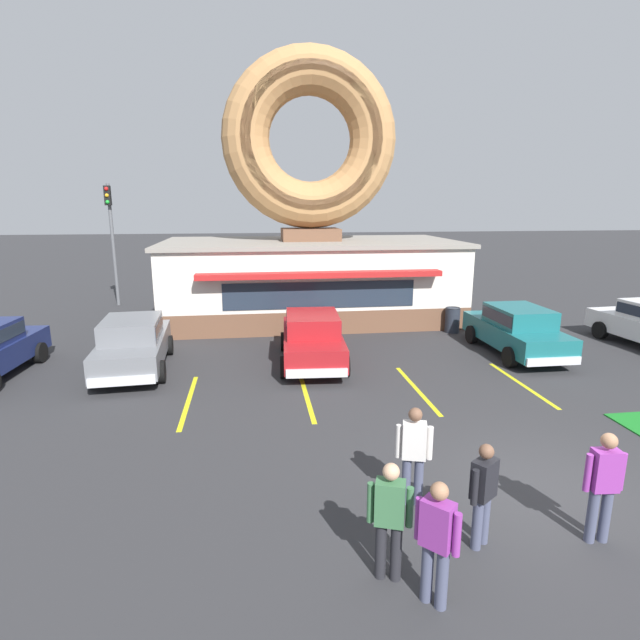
{
  "coord_description": "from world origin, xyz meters",
  "views": [
    {
      "loc": [
        -4.86,
        -7.18,
        4.87
      ],
      "look_at": [
        -3.19,
        5.0,
        2.0
      ],
      "focal_mm": 28.0,
      "sensor_mm": 36.0,
      "label": 1
    }
  ],
  "objects_px": {
    "pedestrian_clipboard_woman": "(390,516)",
    "trash_bin": "(452,320)",
    "car_red": "(312,336)",
    "car_grey": "(133,342)",
    "pedestrian_blue_sweater_man": "(437,538)",
    "pedestrian_leather_jacket_man": "(483,491)",
    "traffic_light_pole": "(111,229)",
    "pedestrian_beanie_man": "(603,482)",
    "pedestrian_hooded_kid": "(414,451)",
    "car_teal": "(517,328)"
  },
  "relations": [
    {
      "from": "pedestrian_beanie_man",
      "to": "traffic_light_pole",
      "type": "height_order",
      "value": "traffic_light_pole"
    },
    {
      "from": "pedestrian_beanie_man",
      "to": "car_teal",
      "type": "bearing_deg",
      "value": 68.0
    },
    {
      "from": "traffic_light_pole",
      "to": "car_red",
      "type": "bearing_deg",
      "value": -51.15
    },
    {
      "from": "pedestrian_blue_sweater_man",
      "to": "trash_bin",
      "type": "bearing_deg",
      "value": 66.86
    },
    {
      "from": "car_red",
      "to": "car_grey",
      "type": "bearing_deg",
      "value": 179.31
    },
    {
      "from": "car_grey",
      "to": "pedestrian_hooded_kid",
      "type": "distance_m",
      "value": 9.86
    },
    {
      "from": "pedestrian_blue_sweater_man",
      "to": "trash_bin",
      "type": "relative_size",
      "value": 1.72
    },
    {
      "from": "pedestrian_hooded_kid",
      "to": "traffic_light_pole",
      "type": "xyz_separation_m",
      "value": [
        -9.11,
        18.09,
        2.76
      ]
    },
    {
      "from": "car_grey",
      "to": "pedestrian_blue_sweater_man",
      "type": "bearing_deg",
      "value": -60.04
    },
    {
      "from": "traffic_light_pole",
      "to": "pedestrian_beanie_man",
      "type": "bearing_deg",
      "value": -59.29
    },
    {
      "from": "pedestrian_hooded_kid",
      "to": "pedestrian_beanie_man",
      "type": "relative_size",
      "value": 0.99
    },
    {
      "from": "pedestrian_beanie_man",
      "to": "trash_bin",
      "type": "relative_size",
      "value": 1.77
    },
    {
      "from": "pedestrian_leather_jacket_man",
      "to": "pedestrian_beanie_man",
      "type": "bearing_deg",
      "value": -4.74
    },
    {
      "from": "car_grey",
      "to": "trash_bin",
      "type": "bearing_deg",
      "value": 15.19
    },
    {
      "from": "pedestrian_clipboard_woman",
      "to": "pedestrian_hooded_kid",
      "type": "bearing_deg",
      "value": 62.06
    },
    {
      "from": "pedestrian_hooded_kid",
      "to": "trash_bin",
      "type": "relative_size",
      "value": 1.74
    },
    {
      "from": "pedestrian_blue_sweater_man",
      "to": "pedestrian_hooded_kid",
      "type": "relative_size",
      "value": 0.99
    },
    {
      "from": "pedestrian_leather_jacket_man",
      "to": "pedestrian_beanie_man",
      "type": "relative_size",
      "value": 0.93
    },
    {
      "from": "car_teal",
      "to": "traffic_light_pole",
      "type": "height_order",
      "value": "traffic_light_pole"
    },
    {
      "from": "pedestrian_clipboard_woman",
      "to": "traffic_light_pole",
      "type": "distance_m",
      "value": 21.54
    },
    {
      "from": "car_teal",
      "to": "pedestrian_beanie_man",
      "type": "xyz_separation_m",
      "value": [
        -3.67,
        -9.07,
        0.09
      ]
    },
    {
      "from": "pedestrian_beanie_man",
      "to": "trash_bin",
      "type": "height_order",
      "value": "pedestrian_beanie_man"
    },
    {
      "from": "pedestrian_blue_sweater_man",
      "to": "pedestrian_hooded_kid",
      "type": "bearing_deg",
      "value": 79.17
    },
    {
      "from": "car_red",
      "to": "pedestrian_hooded_kid",
      "type": "distance_m",
      "value": 7.73
    },
    {
      "from": "car_grey",
      "to": "pedestrian_leather_jacket_man",
      "type": "distance_m",
      "value": 11.16
    },
    {
      "from": "pedestrian_clipboard_woman",
      "to": "trash_bin",
      "type": "distance_m",
      "value": 13.76
    },
    {
      "from": "car_red",
      "to": "car_grey",
      "type": "relative_size",
      "value": 1.0
    },
    {
      "from": "pedestrian_beanie_man",
      "to": "traffic_light_pole",
      "type": "bearing_deg",
      "value": 120.71
    },
    {
      "from": "pedestrian_blue_sweater_man",
      "to": "pedestrian_leather_jacket_man",
      "type": "bearing_deg",
      "value": 42.32
    },
    {
      "from": "trash_bin",
      "to": "car_red",
      "type": "bearing_deg",
      "value": -152.02
    },
    {
      "from": "car_teal",
      "to": "pedestrian_hooded_kid",
      "type": "height_order",
      "value": "pedestrian_hooded_kid"
    },
    {
      "from": "car_grey",
      "to": "traffic_light_pole",
      "type": "xyz_separation_m",
      "value": [
        -3.02,
        10.34,
        2.84
      ]
    },
    {
      "from": "car_teal",
      "to": "pedestrian_leather_jacket_man",
      "type": "bearing_deg",
      "value": -121.24
    },
    {
      "from": "pedestrian_clipboard_woman",
      "to": "traffic_light_pole",
      "type": "bearing_deg",
      "value": 112.76
    },
    {
      "from": "pedestrian_beanie_man",
      "to": "trash_bin",
      "type": "distance_m",
      "value": 12.39
    },
    {
      "from": "trash_bin",
      "to": "pedestrian_beanie_man",
      "type": "bearing_deg",
      "value": -102.63
    },
    {
      "from": "car_red",
      "to": "traffic_light_pole",
      "type": "xyz_separation_m",
      "value": [
        -8.38,
        10.4,
        2.84
      ]
    },
    {
      "from": "car_red",
      "to": "pedestrian_leather_jacket_man",
      "type": "relative_size",
      "value": 2.91
    },
    {
      "from": "pedestrian_hooded_kid",
      "to": "pedestrian_beanie_man",
      "type": "bearing_deg",
      "value": -28.2
    },
    {
      "from": "car_red",
      "to": "trash_bin",
      "type": "relative_size",
      "value": 4.78
    },
    {
      "from": "car_grey",
      "to": "car_teal",
      "type": "bearing_deg",
      "value": 0.13
    },
    {
      "from": "car_teal",
      "to": "traffic_light_pole",
      "type": "relative_size",
      "value": 0.79
    },
    {
      "from": "car_red",
      "to": "pedestrian_blue_sweater_man",
      "type": "distance_m",
      "value": 9.8
    },
    {
      "from": "car_grey",
      "to": "pedestrian_blue_sweater_man",
      "type": "xyz_separation_m",
      "value": [
        5.68,
        -9.86,
        0.06
      ]
    },
    {
      "from": "car_red",
      "to": "pedestrian_hooded_kid",
      "type": "xyz_separation_m",
      "value": [
        0.73,
        -7.69,
        0.07
      ]
    },
    {
      "from": "pedestrian_leather_jacket_man",
      "to": "pedestrian_blue_sweater_man",
      "type": "bearing_deg",
      "value": -137.68
    },
    {
      "from": "pedestrian_beanie_man",
      "to": "pedestrian_clipboard_woman",
      "type": "bearing_deg",
      "value": -174.57
    },
    {
      "from": "car_grey",
      "to": "pedestrian_hooded_kid",
      "type": "xyz_separation_m",
      "value": [
        6.09,
        -7.76,
        0.07
      ]
    },
    {
      "from": "pedestrian_clipboard_woman",
      "to": "trash_bin",
      "type": "relative_size",
      "value": 1.71
    },
    {
      "from": "pedestrian_clipboard_woman",
      "to": "pedestrian_beanie_man",
      "type": "height_order",
      "value": "pedestrian_beanie_man"
    }
  ]
}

